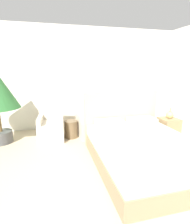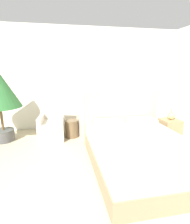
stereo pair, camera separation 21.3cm
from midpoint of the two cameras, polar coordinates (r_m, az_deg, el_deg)
name	(u,v)px [view 1 (the left image)]	position (r m, az deg, el deg)	size (l,w,h in m)	color
wall_back	(85,79)	(5.28, -4.56, 10.76)	(10.00, 0.06, 2.90)	silver
bed	(142,149)	(3.39, 13.35, -11.75)	(1.76, 2.24, 1.23)	#8C7A5B
armchair_near_window_left	(51,128)	(4.59, -15.42, -5.10)	(0.66, 0.74, 0.93)	beige
armchair_near_window_right	(90,125)	(4.66, -3.06, -4.30)	(0.67, 0.75, 0.93)	beige
nightstand	(168,130)	(4.61, 21.52, -5.41)	(0.42, 0.43, 0.58)	#937A56
table_lamp	(171,104)	(4.46, 22.28, 2.28)	(0.30, 0.30, 0.53)	tan
side_table	(71,129)	(4.58, -9.11, -5.54)	(0.33, 0.33, 0.45)	brown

